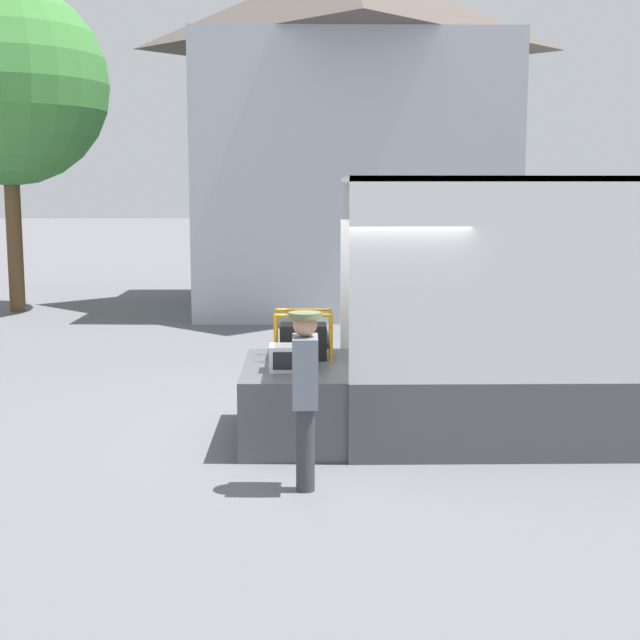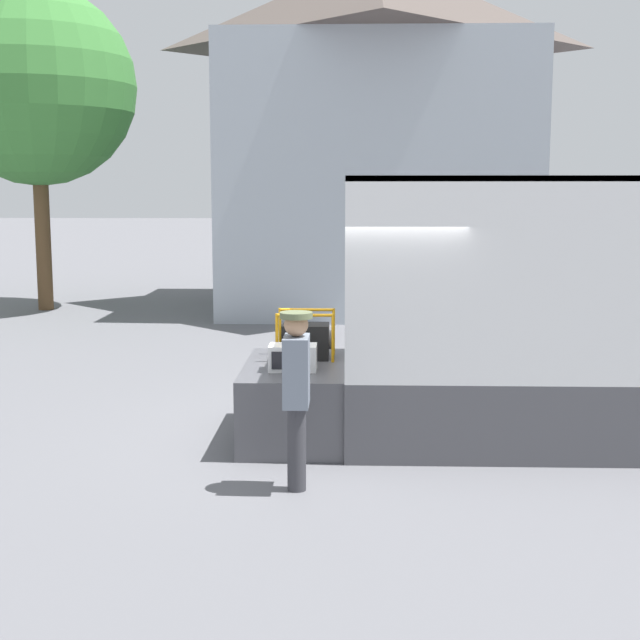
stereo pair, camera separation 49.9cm
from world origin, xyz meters
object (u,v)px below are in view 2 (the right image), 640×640
object	(u,v)px
worker_person	(296,382)
street_tree	(36,86)
portable_generator	(308,340)
microwave	(293,358)

from	to	relation	value
worker_person	street_tree	distance (m)	15.13
portable_generator	street_tree	size ratio (longest dim) A/B	0.09
microwave	worker_person	bearing A→B (deg)	-85.14
microwave	street_tree	size ratio (longest dim) A/B	0.07
portable_generator	worker_person	distance (m)	2.26
microwave	worker_person	world-z (taller)	worker_person
worker_person	microwave	bearing A→B (deg)	94.86
microwave	street_tree	bearing A→B (deg)	120.57
portable_generator	worker_person	size ratio (longest dim) A/B	0.40
microwave	worker_person	distance (m)	1.53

